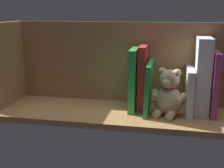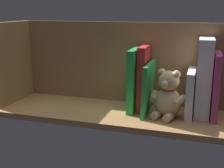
% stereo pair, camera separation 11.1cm
% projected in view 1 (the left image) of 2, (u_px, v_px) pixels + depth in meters
% --- Properties ---
extents(ground_plane, '(0.89, 0.30, 0.02)m').
position_uv_depth(ground_plane, '(112.00, 113.00, 1.14)').
color(ground_plane, '#A87A4C').
extents(shelf_back_panel, '(0.89, 0.02, 0.33)m').
position_uv_depth(shelf_back_panel, '(118.00, 62.00, 1.21)').
color(shelf_back_panel, '#946442').
rests_on(shelf_back_panel, ground_plane).
extents(shelf_side_divider, '(0.02, 0.24, 0.33)m').
position_uv_depth(shelf_side_divider, '(7.00, 64.00, 1.17)').
color(shelf_side_divider, '#A87A4C').
rests_on(shelf_side_divider, ground_plane).
extents(book_0, '(0.02, 0.15, 0.23)m').
position_uv_depth(book_0, '(214.00, 83.00, 1.07)').
color(book_0, '#B23F72').
rests_on(book_0, ground_plane).
extents(dictionary_thick_white, '(0.05, 0.13, 0.28)m').
position_uv_depth(dictionary_thick_white, '(202.00, 76.00, 1.08)').
color(dictionary_thick_white, white).
rests_on(dictionary_thick_white, ground_plane).
extents(book_1, '(0.03, 0.16, 0.17)m').
position_uv_depth(book_1, '(189.00, 91.00, 1.09)').
color(book_1, silver).
rests_on(book_1, ground_plane).
extents(teddy_bear, '(0.13, 0.13, 0.17)m').
position_uv_depth(teddy_bear, '(168.00, 95.00, 1.07)').
color(teddy_bear, '#D1B284').
rests_on(teddy_bear, ground_plane).
extents(book_2, '(0.02, 0.19, 0.19)m').
position_uv_depth(book_2, '(148.00, 87.00, 1.10)').
color(book_2, green).
rests_on(book_2, ground_plane).
extents(book_3, '(0.03, 0.12, 0.24)m').
position_uv_depth(book_3, '(142.00, 77.00, 1.13)').
color(book_3, red).
rests_on(book_3, ground_plane).
extents(book_4, '(0.03, 0.16, 0.23)m').
position_uv_depth(book_4, '(134.00, 79.00, 1.12)').
color(book_4, green).
rests_on(book_4, ground_plane).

